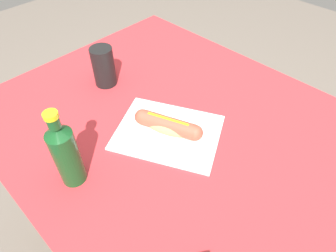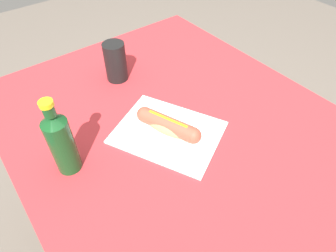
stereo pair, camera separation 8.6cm
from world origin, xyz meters
name	(u,v)px [view 1 (the left image)]	position (x,y,z in m)	size (l,w,h in m)	color
ground_plane	(169,226)	(0.00, 0.00, 0.00)	(6.00, 6.00, 0.00)	#6B6056
dining_table	(169,146)	(0.00, 0.00, 0.62)	(1.13, 0.95, 0.74)	brown
paper_wrapper	(168,132)	(0.04, -0.05, 0.75)	(0.30, 0.24, 0.01)	white
hot_dog	(168,125)	(0.04, -0.05, 0.78)	(0.20, 0.11, 0.05)	tan
soda_bottle	(66,153)	(-0.03, -0.33, 0.85)	(0.06, 0.06, 0.23)	#14471E
drinking_cup	(104,67)	(-0.29, -0.02, 0.81)	(0.08, 0.08, 0.14)	black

